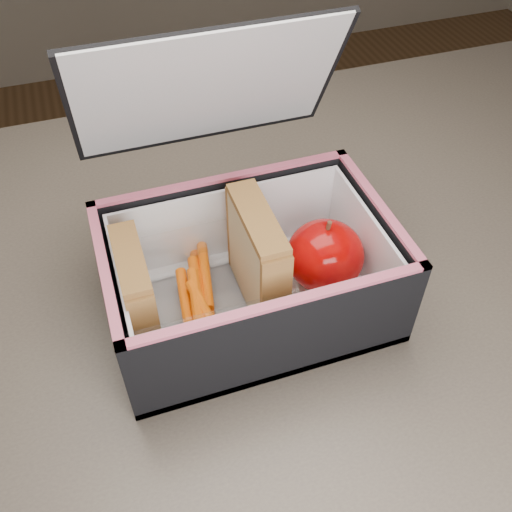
# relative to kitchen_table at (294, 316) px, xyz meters

# --- Properties ---
(kitchen_table) EXTENTS (1.20, 0.80, 0.75)m
(kitchen_table) POSITION_rel_kitchen_table_xyz_m (0.00, 0.00, 0.00)
(kitchen_table) COLOR brown
(kitchen_table) RESTS_ON ground
(lunch_bag) EXTENTS (0.27, 0.27, 0.26)m
(lunch_bag) POSITION_rel_kitchen_table_xyz_m (-0.07, -0.03, 0.15)
(lunch_bag) COLOR black
(lunch_bag) RESTS_ON kitchen_table
(plastic_tub) EXTENTS (0.16, 0.11, 0.07)m
(plastic_tub) POSITION_rel_kitchen_table_xyz_m (-0.12, -0.04, 0.14)
(plastic_tub) COLOR white
(plastic_tub) RESTS_ON lunch_bag
(sandwich_left) EXTENTS (0.02, 0.09, 0.10)m
(sandwich_left) POSITION_rel_kitchen_table_xyz_m (-0.18, -0.04, 0.16)
(sandwich_left) COLOR tan
(sandwich_left) RESTS_ON plastic_tub
(sandwich_right) EXTENTS (0.03, 0.10, 0.11)m
(sandwich_right) POSITION_rel_kitchen_table_xyz_m (-0.06, -0.04, 0.16)
(sandwich_right) COLOR tan
(sandwich_right) RESTS_ON plastic_tub
(carrot_sticks) EXTENTS (0.05, 0.15, 0.03)m
(carrot_sticks) POSITION_rel_kitchen_table_xyz_m (-0.12, -0.04, 0.12)
(carrot_sticks) COLOR orange
(carrot_sticks) RESTS_ON plastic_tub
(paper_napkin) EXTENTS (0.09, 0.10, 0.01)m
(paper_napkin) POSITION_rel_kitchen_table_xyz_m (0.01, -0.04, 0.11)
(paper_napkin) COLOR white
(paper_napkin) RESTS_ON lunch_bag
(red_apple) EXTENTS (0.09, 0.09, 0.08)m
(red_apple) POSITION_rel_kitchen_table_xyz_m (0.01, -0.04, 0.15)
(red_apple) COLOR #8E0003
(red_apple) RESTS_ON paper_napkin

